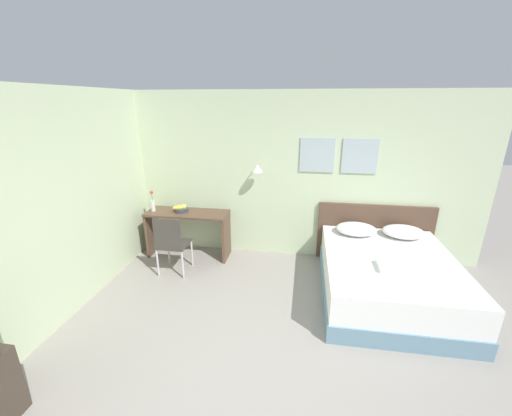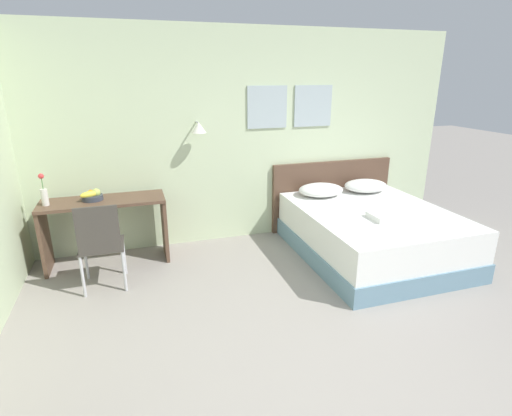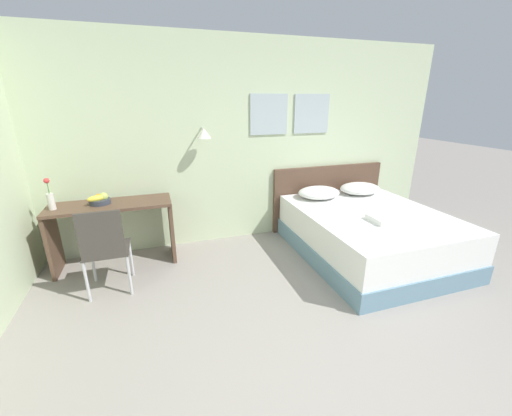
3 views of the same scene
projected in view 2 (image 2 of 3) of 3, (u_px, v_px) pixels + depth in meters
ground_plane at (346, 376)px, 2.91m from camera, size 24.00×24.00×0.00m
wall_back at (240, 138)px, 5.05m from camera, size 5.88×0.31×2.65m
bed at (372, 233)px, 4.77m from camera, size 1.65×2.01×0.58m
headboard at (332, 194)px, 5.65m from camera, size 1.77×0.06×0.95m
pillow_left at (321, 190)px, 5.21m from camera, size 0.59×0.47×0.15m
pillow_right at (366, 186)px, 5.40m from camera, size 0.59×0.47×0.15m
folded_towel_near_foot at (383, 216)px, 4.37m from camera, size 0.28×0.28×0.06m
desk at (105, 219)px, 4.50m from camera, size 1.33×0.49×0.77m
desk_chair at (100, 241)px, 3.92m from camera, size 0.43×0.43×0.92m
fruit_bowl at (92, 196)px, 4.40m from camera, size 0.24×0.23×0.13m
flower_vase at (44, 194)px, 4.20m from camera, size 0.07×0.07×0.35m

